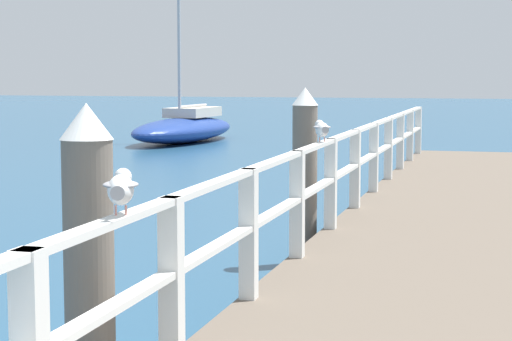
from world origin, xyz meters
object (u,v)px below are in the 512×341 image
dock_piling_near (89,283)px  seagull_background (322,129)px  seagull_foreground (121,188)px  dock_piling_far (305,176)px  boat_3 (184,128)px

dock_piling_near → seagull_background: bearing=85.4°
dock_piling_near → seagull_foreground: size_ratio=4.34×
dock_piling_far → seagull_foreground: bearing=-86.4°
seagull_foreground → boat_3: (-8.07, 23.42, -1.16)m
seagull_foreground → boat_3: size_ratio=0.06×
dock_piling_near → dock_piling_far: bearing=90.0°
dock_piling_far → dock_piling_near: bearing=-90.0°
dock_piling_far → boat_3: bearing=113.8°
seagull_background → dock_piling_near: bearing=-115.1°
dock_piling_far → boat_3: size_ratio=0.25×
dock_piling_far → seagull_foreground: size_ratio=4.34×
dock_piling_far → boat_3: 19.08m
seagull_foreground → seagull_background: same height
dock_piling_near → dock_piling_far: size_ratio=1.00×
dock_piling_near → seagull_background: size_ratio=4.36×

